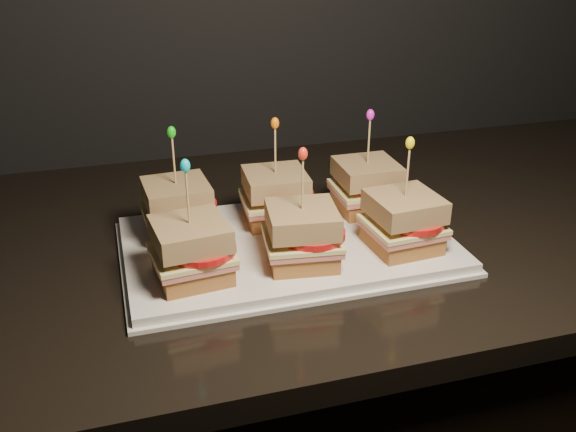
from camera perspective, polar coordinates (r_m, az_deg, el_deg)
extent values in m
cube|color=black|center=(1.03, 5.14, -1.06)|extent=(2.32, 0.72, 0.03)
cube|color=white|center=(0.92, 0.00, -2.59)|extent=(0.46, 0.28, 0.02)
cube|color=white|center=(0.92, 0.00, -2.92)|extent=(0.47, 0.29, 0.01)
cube|color=brown|center=(0.94, -9.66, -0.79)|extent=(0.09, 0.09, 0.02)
cube|color=#C25552|center=(0.93, -9.73, 0.10)|extent=(0.10, 0.10, 0.01)
cube|color=#EFE38F|center=(0.93, -9.76, 0.48)|extent=(0.10, 0.10, 0.01)
cylinder|color=red|center=(0.92, -9.01, 0.84)|extent=(0.09, 0.09, 0.01)
cube|color=#63340E|center=(0.92, -9.89, 2.01)|extent=(0.09, 0.09, 0.03)
cylinder|color=tan|center=(0.90, -10.10, 4.64)|extent=(0.00, 0.00, 0.09)
ellipsoid|color=#14B413|center=(0.89, -10.32, 7.35)|extent=(0.01, 0.01, 0.02)
cube|color=brown|center=(0.96, -1.09, 0.28)|extent=(0.09, 0.09, 0.02)
cube|color=#C25552|center=(0.96, -1.10, 1.15)|extent=(0.10, 0.10, 0.01)
cube|color=#EFE38F|center=(0.95, -1.11, 1.53)|extent=(0.10, 0.10, 0.01)
cylinder|color=red|center=(0.95, -0.31, 1.88)|extent=(0.09, 0.09, 0.01)
cube|color=#63340E|center=(0.94, -1.12, 3.03)|extent=(0.09, 0.09, 0.03)
cylinder|color=tan|center=(0.93, -1.14, 5.60)|extent=(0.00, 0.00, 0.09)
ellipsoid|color=orange|center=(0.91, -1.17, 8.26)|extent=(0.01, 0.01, 0.02)
cube|color=brown|center=(1.01, 6.89, 1.27)|extent=(0.09, 0.09, 0.02)
cube|color=#C25552|center=(1.00, 6.94, 2.10)|extent=(0.10, 0.09, 0.01)
cube|color=#EFE38F|center=(1.00, 6.96, 2.47)|extent=(0.10, 0.09, 0.01)
cylinder|color=red|center=(1.00, 7.75, 2.81)|extent=(0.09, 0.09, 0.01)
cube|color=#63340E|center=(0.99, 7.04, 3.91)|extent=(0.09, 0.09, 0.03)
cylinder|color=tan|center=(0.97, 7.19, 6.38)|extent=(0.00, 0.00, 0.09)
ellipsoid|color=#D21FC5|center=(0.96, 7.33, 8.92)|extent=(0.01, 0.01, 0.02)
cube|color=brown|center=(0.83, -8.46, -4.67)|extent=(0.10, 0.10, 0.02)
cube|color=#C25552|center=(0.82, -8.53, -3.70)|extent=(0.10, 0.10, 0.01)
cube|color=#EFE38F|center=(0.81, -8.56, -3.27)|extent=(0.11, 0.10, 0.01)
cylinder|color=red|center=(0.81, -7.69, -2.89)|extent=(0.09, 0.09, 0.01)
cube|color=#63340E|center=(0.80, -8.69, -1.57)|extent=(0.10, 0.10, 0.03)
cylinder|color=tan|center=(0.78, -8.90, 1.37)|extent=(0.00, 0.00, 0.09)
ellipsoid|color=#0CB6BD|center=(0.77, -9.13, 4.44)|extent=(0.01, 0.01, 0.02)
cube|color=brown|center=(0.85, 1.24, -3.34)|extent=(0.10, 0.10, 0.02)
cube|color=#C25552|center=(0.84, 1.25, -2.38)|extent=(0.11, 0.10, 0.01)
cube|color=#EFE38F|center=(0.84, 1.25, -1.96)|extent=(0.11, 0.11, 0.01)
cylinder|color=red|center=(0.84, 2.17, -1.58)|extent=(0.09, 0.09, 0.01)
cube|color=#63340E|center=(0.83, 1.27, -0.30)|extent=(0.10, 0.10, 0.03)
cylinder|color=tan|center=(0.81, 1.30, 2.57)|extent=(0.00, 0.00, 0.09)
ellipsoid|color=red|center=(0.79, 1.33, 5.56)|extent=(0.01, 0.01, 0.02)
cube|color=brown|center=(0.90, 10.08, -2.03)|extent=(0.09, 0.09, 0.02)
cube|color=#C25552|center=(0.89, 10.16, -1.12)|extent=(0.10, 0.10, 0.01)
cube|color=#EFE38F|center=(0.89, 10.20, -0.72)|extent=(0.10, 0.10, 0.01)
cylinder|color=red|center=(0.89, 11.10, -0.35)|extent=(0.09, 0.09, 0.01)
cube|color=#63340E|center=(0.88, 10.33, 0.86)|extent=(0.10, 0.10, 0.03)
cylinder|color=tan|center=(0.86, 10.56, 3.58)|extent=(0.00, 0.00, 0.09)
ellipsoid|color=yellow|center=(0.85, 10.81, 6.40)|extent=(0.01, 0.01, 0.02)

